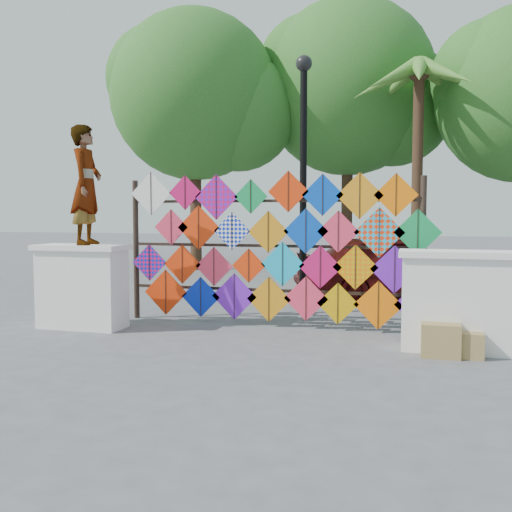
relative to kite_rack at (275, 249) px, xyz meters
name	(u,v)px	position (x,y,z in m)	size (l,w,h in m)	color
ground	(255,335)	(-0.11, -0.72, -1.21)	(80.00, 80.00, 0.00)	slate
parapet_left	(82,286)	(-2.81, -0.92, -0.55)	(1.40, 0.65, 1.28)	white
parapet_right	(455,300)	(2.59, -0.92, -0.55)	(1.40, 0.65, 1.28)	white
kite_rack	(275,249)	(0.00, 0.00, 0.00)	(4.91, 0.24, 2.43)	black
tree_west	(198,97)	(-4.51, 8.30, 4.18)	(5.85, 5.20, 8.01)	#442A1D
tree_mid	(352,89)	(0.00, 10.30, 4.57)	(6.30, 5.60, 8.61)	#442A1D
palm_tree	(419,92)	(2.09, 7.28, 3.75)	(3.62, 3.62, 5.83)	#442A1D
vendor_woman	(86,185)	(-2.69, -0.92, 0.97)	(0.66, 0.43, 1.80)	#99999E
sedan	(394,266)	(1.68, 3.42, -0.53)	(1.61, 3.99, 1.36)	#4C0E0D
lamppost	(303,159)	(0.19, 1.28, 1.49)	(0.28, 0.28, 4.46)	black
cardboard_box_near	(440,339)	(2.41, -1.26, -1.00)	(0.46, 0.41, 0.41)	#977E49
cardboard_box_far	(467,345)	(2.72, -1.25, -1.05)	(0.37, 0.34, 0.31)	#977E49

